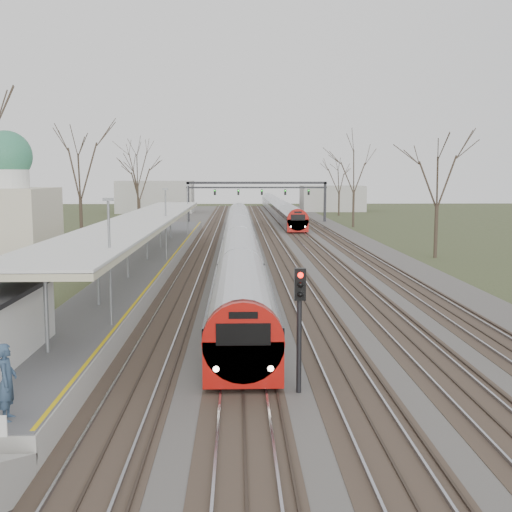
{
  "coord_description": "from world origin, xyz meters",
  "views": [
    {
      "loc": [
        -2.67,
        -11.14,
        6.91
      ],
      "look_at": [
        -1.53,
        28.09,
        2.0
      ],
      "focal_mm": 45.0,
      "sensor_mm": 36.0,
      "label": 1
    }
  ],
  "objects": [
    {
      "name": "signal_post",
      "position": [
        -0.75,
        8.33,
        2.72
      ],
      "size": [
        0.35,
        0.45,
        4.1
      ],
      "color": "black",
      "rests_on": "ground"
    },
    {
      "name": "train_near",
      "position": [
        -2.5,
        45.6,
        1.48
      ],
      "size": [
        2.62,
        75.21,
        3.05
      ],
      "color": "#A7A9B1",
      "rests_on": "ground"
    },
    {
      "name": "tree_west_far",
      "position": [
        -17.0,
        48.0,
        8.02
      ],
      "size": [
        5.5,
        5.5,
        11.33
      ],
      "color": "#2D231C",
      "rests_on": "ground"
    },
    {
      "name": "track_bed",
      "position": [
        0.26,
        55.0,
        0.06
      ],
      "size": [
        24.0,
        160.0,
        0.22
      ],
      "color": "#474442",
      "rests_on": "ground"
    },
    {
      "name": "tree_east_far",
      "position": [
        14.0,
        42.0,
        7.29
      ],
      "size": [
        5.0,
        5.0,
        10.3
      ],
      "color": "#2D231C",
      "rests_on": "ground"
    },
    {
      "name": "train_far",
      "position": [
        4.5,
        101.71,
        1.48
      ],
      "size": [
        2.62,
        75.21,
        3.05
      ],
      "color": "#A7A9B1",
      "rests_on": "ground"
    },
    {
      "name": "signal_gantry",
      "position": [
        0.29,
        84.99,
        4.91
      ],
      "size": [
        21.0,
        0.59,
        6.08
      ],
      "color": "black",
      "rests_on": "ground"
    },
    {
      "name": "canopy",
      "position": [
        -9.05,
        32.99,
        3.93
      ],
      "size": [
        4.1,
        50.0,
        3.11
      ],
      "color": "slate",
      "rests_on": "platform"
    },
    {
      "name": "passenger",
      "position": [
        -8.26,
        4.0,
        1.96
      ],
      "size": [
        0.55,
        0.75,
        1.92
      ],
      "primitive_type": "imported",
      "rotation": [
        0.0,
        0.0,
        1.7
      ],
      "color": "#2F435C",
      "rests_on": "platform"
    },
    {
      "name": "platform",
      "position": [
        -9.05,
        37.5,
        0.5
      ],
      "size": [
        3.5,
        69.0,
        1.0
      ],
      "primitive_type": "cube",
      "color": "#9E9B93",
      "rests_on": "ground"
    }
  ]
}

